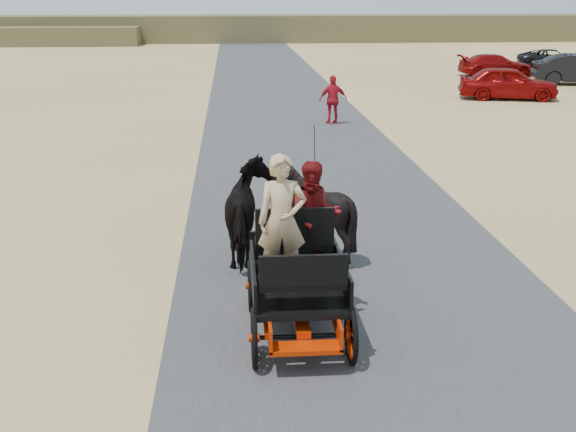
{
  "coord_description": "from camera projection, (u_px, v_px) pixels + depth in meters",
  "views": [
    {
      "loc": [
        -2.01,
        -8.0,
        4.55
      ],
      "look_at": [
        -1.18,
        2.7,
        1.2
      ],
      "focal_mm": 45.0,
      "sensor_mm": 36.0,
      "label": 1
    }
  ],
  "objects": [
    {
      "name": "road",
      "position": [
        397.0,
        367.0,
        9.12
      ],
      "size": [
        6.0,
        140.0,
        0.01
      ],
      "primitive_type": "cube",
      "color": "#38383A",
      "rests_on": "ground"
    },
    {
      "name": "car_a",
      "position": [
        508.0,
        83.0,
        31.54
      ],
      "size": [
        4.49,
        2.6,
        1.44
      ],
      "primitive_type": "imported",
      "rotation": [
        0.0,
        0.0,
        1.35
      ],
      "color": "maroon",
      "rests_on": "ground"
    },
    {
      "name": "ground",
      "position": [
        397.0,
        368.0,
        9.12
      ],
      "size": [
        140.0,
        140.0,
        0.0
      ],
      "primitive_type": "plane",
      "color": "tan"
    },
    {
      "name": "car_d",
      "position": [
        553.0,
        59.0,
        44.05
      ],
      "size": [
        4.55,
        2.94,
        1.17
      ],
      "primitive_type": "imported",
      "rotation": [
        0.0,
        0.0,
        1.31
      ],
      "color": "black",
      "rests_on": "ground"
    },
    {
      "name": "pedestrian",
      "position": [
        333.0,
        100.0,
        25.61
      ],
      "size": [
        1.05,
        0.52,
        1.73
      ],
      "primitive_type": "imported",
      "rotation": [
        0.0,
        0.0,
        3.24
      ],
      "color": "#B21424",
      "rests_on": "ground"
    },
    {
      "name": "horse_left",
      "position": [
        251.0,
        212.0,
        12.64
      ],
      "size": [
        0.91,
        2.01,
        1.7
      ],
      "primitive_type": "imported",
      "rotation": [
        0.0,
        0.0,
        3.14
      ],
      "color": "black",
      "rests_on": "ground"
    },
    {
      "name": "passenger_woman",
      "position": [
        315.0,
        216.0,
        10.23
      ],
      "size": [
        0.77,
        0.6,
        1.58
      ],
      "primitive_type": "imported",
      "color": "#660C0F",
      "rests_on": "carriage"
    },
    {
      "name": "carriage",
      "position": [
        297.0,
        308.0,
        9.97
      ],
      "size": [
        1.3,
        2.4,
        0.72
      ],
      "primitive_type": null,
      "color": "black",
      "rests_on": "ground"
    },
    {
      "name": "car_c",
      "position": [
        496.0,
        65.0,
        40.28
      ],
      "size": [
        4.2,
        1.87,
        1.2
      ],
      "primitive_type": "imported",
      "rotation": [
        0.0,
        0.0,
        1.52
      ],
      "color": "maroon",
      "rests_on": "ground"
    },
    {
      "name": "driver_man",
      "position": [
        282.0,
        221.0,
        9.63
      ],
      "size": [
        0.66,
        0.43,
        1.8
      ],
      "primitive_type": "imported",
      "color": "tan",
      "rests_on": "carriage"
    },
    {
      "name": "horse_right",
      "position": [
        313.0,
        211.0,
        12.72
      ],
      "size": [
        1.37,
        1.54,
        1.7
      ],
      "primitive_type": "imported",
      "rotation": [
        0.0,
        0.0,
        3.14
      ],
      "color": "black",
      "rests_on": "ground"
    },
    {
      "name": "ridge_far",
      "position": [
        252.0,
        28.0,
        67.76
      ],
      "size": [
        140.0,
        6.0,
        2.4
      ],
      "primitive_type": "cube",
      "color": "brown",
      "rests_on": "ground"
    }
  ]
}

